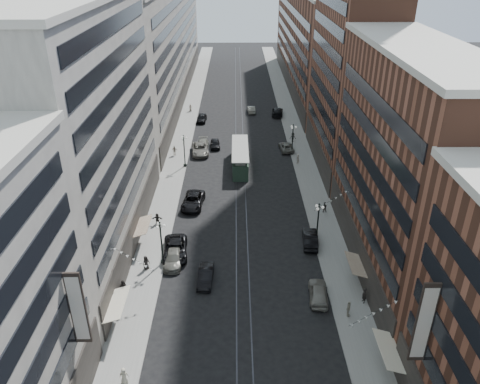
{
  "coord_description": "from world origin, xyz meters",
  "views": [
    {
      "loc": [
        -0.7,
        -16.36,
        32.64
      ],
      "look_at": [
        -0.2,
        36.3,
        5.0
      ],
      "focal_mm": 35.0,
      "sensor_mm": 36.0,
      "label": 1
    }
  ],
  "objects_px": {
    "car_13": "(215,144)",
    "car_extra_1": "(173,258)",
    "lamppost_se_far": "(318,222)",
    "pedestrian_8": "(298,159)",
    "pedestrian_5": "(157,219)",
    "car_11": "(286,147)",
    "lamppost_sw_mid": "(184,150)",
    "lamppost_se_mid": "(293,138)",
    "car_14": "(251,109)",
    "car_extra_0": "(200,149)",
    "pedestrian_2": "(124,288)",
    "car_5": "(206,276)",
    "pedestrian_7": "(324,207)",
    "pedestrian_extra_1": "(191,108)",
    "car_10": "(310,239)",
    "car_12": "(277,112)",
    "car_4": "(318,292)",
    "car_7": "(193,201)",
    "car_9": "(202,118)",
    "pedestrian_1": "(124,376)",
    "car_2": "(175,249)",
    "pedestrian_extra_0": "(146,263)",
    "car_8": "(202,145)",
    "pedestrian_9": "(293,137)",
    "streetcar": "(240,158)",
    "lamppost_sw_far": "(161,241)",
    "pedestrian_6": "(175,151)",
    "pedestrian_4": "(349,309)",
    "pedestrian_extra_2": "(364,296)"
  },
  "relations": [
    {
      "from": "pedestrian_extra_1",
      "to": "lamppost_se_mid",
      "type": "bearing_deg",
      "value": 142.51
    },
    {
      "from": "car_4",
      "to": "car_10",
      "type": "bearing_deg",
      "value": -88.16
    },
    {
      "from": "lamppost_sw_mid",
      "to": "car_13",
      "type": "bearing_deg",
      "value": 61.03
    },
    {
      "from": "lamppost_sw_mid",
      "to": "lamppost_se_mid",
      "type": "xyz_separation_m",
      "value": [
        18.4,
        5.0,
        0.0
      ]
    },
    {
      "from": "pedestrian_2",
      "to": "car_11",
      "type": "height_order",
      "value": "pedestrian_2"
    },
    {
      "from": "lamppost_sw_far",
      "to": "car_extra_0",
      "type": "distance_m",
      "value": 32.79
    },
    {
      "from": "pedestrian_2",
      "to": "car_extra_1",
      "type": "bearing_deg",
      "value": 54.72
    },
    {
      "from": "car_2",
      "to": "pedestrian_1",
      "type": "relative_size",
      "value": 3.76
    },
    {
      "from": "car_5",
      "to": "car_9",
      "type": "relative_size",
      "value": 0.97
    },
    {
      "from": "car_13",
      "to": "pedestrian_extra_2",
      "type": "distance_m",
      "value": 45.79
    },
    {
      "from": "car_12",
      "to": "car_2",
      "type": "bearing_deg",
      "value": 78.46
    },
    {
      "from": "car_4",
      "to": "pedestrian_4",
      "type": "height_order",
      "value": "pedestrian_4"
    },
    {
      "from": "car_13",
      "to": "pedestrian_2",
      "type": "bearing_deg",
      "value": -105.03
    },
    {
      "from": "car_10",
      "to": "lamppost_se_far",
      "type": "bearing_deg",
      "value": -165.19
    },
    {
      "from": "car_5",
      "to": "pedestrian_7",
      "type": "xyz_separation_m",
      "value": [
        15.55,
        14.82,
        0.17
      ]
    },
    {
      "from": "pedestrian_extra_2",
      "to": "car_13",
      "type": "bearing_deg",
      "value": -170.27
    },
    {
      "from": "car_7",
      "to": "pedestrian_extra_0",
      "type": "xyz_separation_m",
      "value": [
        -4.13,
        -14.74,
        0.16
      ]
    },
    {
      "from": "pedestrian_5",
      "to": "car_11",
      "type": "bearing_deg",
      "value": 53.74
    },
    {
      "from": "car_5",
      "to": "car_10",
      "type": "bearing_deg",
      "value": 32.09
    },
    {
      "from": "car_4",
      "to": "pedestrian_1",
      "type": "distance_m",
      "value": 20.87
    },
    {
      "from": "pedestrian_4",
      "to": "car_13",
      "type": "xyz_separation_m",
      "value": [
        -14.86,
        44.51,
        -0.31
      ]
    },
    {
      "from": "car_10",
      "to": "car_12",
      "type": "bearing_deg",
      "value": -85.6
    },
    {
      "from": "lamppost_sw_mid",
      "to": "pedestrian_8",
      "type": "relative_size",
      "value": 3.24
    },
    {
      "from": "lamppost_se_far",
      "to": "car_extra_0",
      "type": "xyz_separation_m",
      "value": [
        -16.26,
        28.65,
        -2.25
      ]
    },
    {
      "from": "lamppost_sw_mid",
      "to": "car_14",
      "type": "distance_m",
      "value": 31.4
    },
    {
      "from": "car_14",
      "to": "car_extra_0",
      "type": "distance_m",
      "value": 25.28
    },
    {
      "from": "car_7",
      "to": "car_8",
      "type": "xyz_separation_m",
      "value": [
        0.0,
        21.29,
        -0.09
      ]
    },
    {
      "from": "streetcar",
      "to": "pedestrian_1",
      "type": "relative_size",
      "value": 7.56
    },
    {
      "from": "pedestrian_1",
      "to": "car_extra_1",
      "type": "xyz_separation_m",
      "value": [
        2.12,
        16.96,
        -0.24
      ]
    },
    {
      "from": "pedestrian_6",
      "to": "pedestrian_extra_1",
      "type": "distance_m",
      "value": 24.97
    },
    {
      "from": "car_12",
      "to": "pedestrian_extra_0",
      "type": "height_order",
      "value": "pedestrian_extra_0"
    },
    {
      "from": "pedestrian_4",
      "to": "car_10",
      "type": "height_order",
      "value": "pedestrian_4"
    },
    {
      "from": "pedestrian_9",
      "to": "car_extra_0",
      "type": "bearing_deg",
      "value": -166.04
    },
    {
      "from": "pedestrian_2",
      "to": "car_extra_1",
      "type": "distance_m",
      "value": 7.27
    },
    {
      "from": "car_11",
      "to": "car_13",
      "type": "relative_size",
      "value": 1.18
    },
    {
      "from": "car_7",
      "to": "car_8",
      "type": "bearing_deg",
      "value": 95.34
    },
    {
      "from": "lamppost_sw_far",
      "to": "lamppost_se_mid",
      "type": "xyz_separation_m",
      "value": [
        18.4,
        32.0,
        0.0
      ]
    },
    {
      "from": "lamppost_se_far",
      "to": "pedestrian_extra_1",
      "type": "distance_m",
      "value": 56.29
    },
    {
      "from": "car_13",
      "to": "car_extra_1",
      "type": "distance_m",
      "value": 35.6
    },
    {
      "from": "car_9",
      "to": "pedestrian_extra_2",
      "type": "distance_m",
      "value": 60.5
    },
    {
      "from": "car_9",
      "to": "pedestrian_extra_1",
      "type": "height_order",
      "value": "pedestrian_extra_1"
    },
    {
      "from": "car_2",
      "to": "car_8",
      "type": "xyz_separation_m",
      "value": [
        1.16,
        33.2,
        -0.1
      ]
    },
    {
      "from": "lamppost_se_far",
      "to": "pedestrian_7",
      "type": "xyz_separation_m",
      "value": [
        2.26,
        7.5,
        -2.18
      ]
    },
    {
      "from": "pedestrian_5",
      "to": "pedestrian_extra_0",
      "type": "distance_m",
      "value": 9.79
    },
    {
      "from": "lamppost_se_mid",
      "to": "car_13",
      "type": "distance_m",
      "value": 14.34
    },
    {
      "from": "car_5",
      "to": "pedestrian_8",
      "type": "xyz_separation_m",
      "value": [
        13.82,
        31.21,
        0.26
      ]
    },
    {
      "from": "lamppost_se_far",
      "to": "pedestrian_8",
      "type": "xyz_separation_m",
      "value": [
        0.53,
        23.89,
        -2.09
      ]
    },
    {
      "from": "car_13",
      "to": "car_14",
      "type": "height_order",
      "value": "car_14"
    },
    {
      "from": "car_4",
      "to": "car_7",
      "type": "bearing_deg",
      "value": -48.53
    },
    {
      "from": "car_extra_0",
      "to": "pedestrian_1",
      "type": "bearing_deg",
      "value": -99.71
    }
  ]
}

